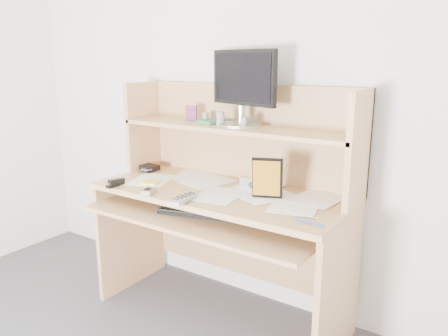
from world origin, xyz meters
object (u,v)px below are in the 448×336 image
Objects in this scene: keyboard at (197,211)px; game_case at (267,178)px; tv_remote at (184,198)px; desk at (228,196)px; monitor at (243,86)px.

game_case reaches higher than keyboard.
keyboard is 0.15m from tv_remote.
desk reaches higher than tv_remote.
game_case is at bearing -16.33° from desk.
keyboard is 0.71m from monitor.
monitor reaches higher than keyboard.
tv_remote is at bearing -101.59° from keyboard.
monitor is (0.03, 0.10, 0.60)m from desk.
desk is 3.05× the size of monitor.
desk is at bearing 140.70° from game_case.
desk is 3.35× the size of keyboard.
game_case is (0.33, 0.14, 0.20)m from keyboard.
keyboard is at bearing 82.73° from tv_remote.
monitor is (-0.26, 0.18, 0.43)m from game_case.
monitor is at bearing 70.39° from tv_remote.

